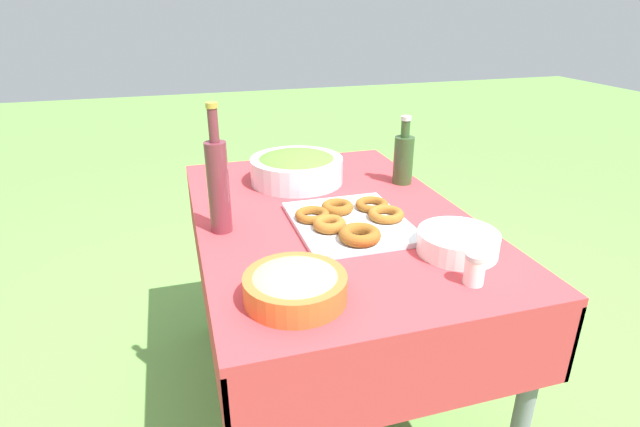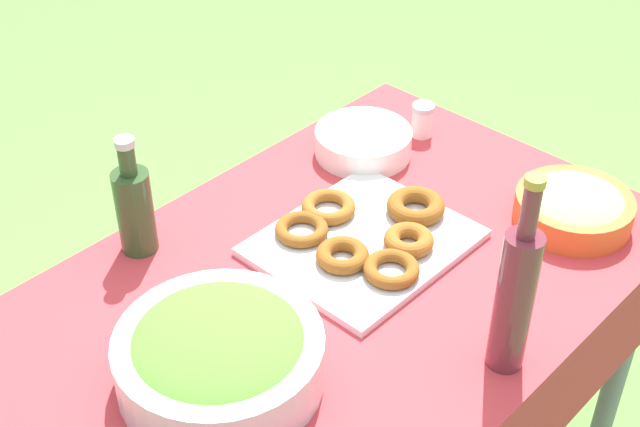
{
  "view_description": "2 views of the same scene",
  "coord_description": "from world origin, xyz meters",
  "px_view_note": "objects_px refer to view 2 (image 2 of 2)",
  "views": [
    {
      "loc": [
        -1.39,
        0.45,
        1.4
      ],
      "look_at": [
        -0.04,
        0.05,
        0.8
      ],
      "focal_mm": 28.0,
      "sensor_mm": 36.0,
      "label": 1
    },
    {
      "loc": [
        0.94,
        0.84,
        1.88
      ],
      "look_at": [
        -0.02,
        -0.07,
        0.88
      ],
      "focal_mm": 50.0,
      "sensor_mm": 36.0,
      "label": 2
    }
  ],
  "objects_px": {
    "donut_platter": "(366,237)",
    "wine_bottle": "(515,296)",
    "olive_oil_bottle": "(134,207)",
    "plate_stack": "(363,142)",
    "salad_bowl": "(219,354)",
    "pasta_bowl": "(574,206)"
  },
  "relations": [
    {
      "from": "pasta_bowl",
      "to": "olive_oil_bottle",
      "type": "distance_m",
      "value": 0.87
    },
    {
      "from": "plate_stack",
      "to": "olive_oil_bottle",
      "type": "relative_size",
      "value": 0.87
    },
    {
      "from": "plate_stack",
      "to": "wine_bottle",
      "type": "relative_size",
      "value": 0.57
    },
    {
      "from": "donut_platter",
      "to": "wine_bottle",
      "type": "relative_size",
      "value": 1.06
    },
    {
      "from": "olive_oil_bottle",
      "to": "wine_bottle",
      "type": "distance_m",
      "value": 0.73
    },
    {
      "from": "salad_bowl",
      "to": "wine_bottle",
      "type": "bearing_deg",
      "value": 137.97
    },
    {
      "from": "salad_bowl",
      "to": "donut_platter",
      "type": "relative_size",
      "value": 0.86
    },
    {
      "from": "salad_bowl",
      "to": "wine_bottle",
      "type": "relative_size",
      "value": 0.91
    },
    {
      "from": "salad_bowl",
      "to": "donut_platter",
      "type": "xyz_separation_m",
      "value": [
        -0.43,
        -0.06,
        -0.04
      ]
    },
    {
      "from": "donut_platter",
      "to": "salad_bowl",
      "type": "bearing_deg",
      "value": 7.59
    },
    {
      "from": "wine_bottle",
      "to": "olive_oil_bottle",
      "type": "bearing_deg",
      "value": -71.51
    },
    {
      "from": "pasta_bowl",
      "to": "salad_bowl",
      "type": "bearing_deg",
      "value": -14.38
    },
    {
      "from": "wine_bottle",
      "to": "pasta_bowl",
      "type": "bearing_deg",
      "value": -164.16
    },
    {
      "from": "wine_bottle",
      "to": "donut_platter",
      "type": "bearing_deg",
      "value": -101.92
    },
    {
      "from": "olive_oil_bottle",
      "to": "plate_stack",
      "type": "bearing_deg",
      "value": 170.03
    },
    {
      "from": "salad_bowl",
      "to": "pasta_bowl",
      "type": "height_order",
      "value": "salad_bowl"
    },
    {
      "from": "salad_bowl",
      "to": "pasta_bowl",
      "type": "bearing_deg",
      "value": 165.62
    },
    {
      "from": "salad_bowl",
      "to": "plate_stack",
      "type": "xyz_separation_m",
      "value": [
        -0.67,
        -0.28,
        -0.03
      ]
    },
    {
      "from": "plate_stack",
      "to": "olive_oil_bottle",
      "type": "xyz_separation_m",
      "value": [
        0.55,
        -0.1,
        0.07
      ]
    },
    {
      "from": "donut_platter",
      "to": "olive_oil_bottle",
      "type": "bearing_deg",
      "value": -45.55
    },
    {
      "from": "donut_platter",
      "to": "olive_oil_bottle",
      "type": "height_order",
      "value": "olive_oil_bottle"
    },
    {
      "from": "donut_platter",
      "to": "olive_oil_bottle",
      "type": "relative_size",
      "value": 1.6
    }
  ]
}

